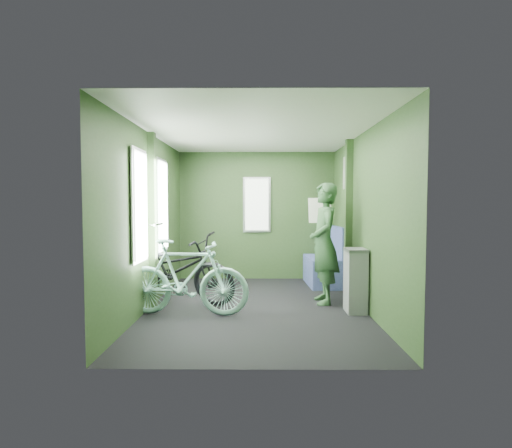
{
  "coord_description": "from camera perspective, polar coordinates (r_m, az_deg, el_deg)",
  "views": [
    {
      "loc": [
        0.04,
        -5.24,
        1.38
      ],
      "look_at": [
        0.0,
        0.1,
        1.1
      ],
      "focal_mm": 28.0,
      "sensor_mm": 36.0,
      "label": 1
    }
  ],
  "objects": [
    {
      "name": "room",
      "position": [
        5.28,
        -0.41,
        3.61
      ],
      "size": [
        4.0,
        4.02,
        2.31
      ],
      "color": "black",
      "rests_on": "ground"
    },
    {
      "name": "bench_seat",
      "position": [
        6.87,
        9.76,
        -6.15
      ],
      "size": [
        0.57,
        0.96,
        0.99
      ],
      "rotation": [
        0.0,
        0.0,
        0.05
      ],
      "color": "navy",
      "rests_on": "ground"
    },
    {
      "name": "waste_box",
      "position": [
        5.24,
        14.02,
        -7.82
      ],
      "size": [
        0.24,
        0.33,
        0.81
      ],
      "primitive_type": "cube",
      "color": "gray",
      "rests_on": "ground"
    },
    {
      "name": "bicycle_black",
      "position": [
        5.76,
        -11.41,
        -10.92
      ],
      "size": [
        1.99,
        1.44,
        1.06
      ],
      "primitive_type": "imported",
      "rotation": [
        0.0,
        -0.2,
        1.18
      ],
      "color": "black",
      "rests_on": "ground"
    },
    {
      "name": "bicycle_mint",
      "position": [
        5.09,
        -10.06,
        -12.76
      ],
      "size": [
        1.61,
        0.62,
        0.97
      ],
      "primitive_type": "imported",
      "rotation": [
        0.0,
        -0.05,
        1.49
      ],
      "color": "#8DC9BA",
      "rests_on": "ground"
    },
    {
      "name": "passenger",
      "position": [
        5.57,
        9.71,
        -2.69
      ],
      "size": [
        0.43,
        0.68,
        1.66
      ],
      "rotation": [
        0.0,
        0.0,
        -1.52
      ],
      "color": "#2A4E2A",
      "rests_on": "ground"
    }
  ]
}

